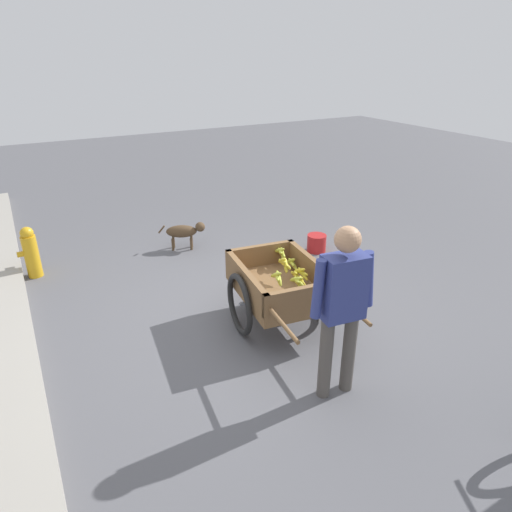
{
  "coord_description": "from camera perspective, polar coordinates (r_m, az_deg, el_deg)",
  "views": [
    {
      "loc": [
        -3.79,
        1.9,
        2.67
      ],
      "look_at": [
        -0.12,
        -0.12,
        0.75
      ],
      "focal_mm": 31.93,
      "sensor_mm": 36.0,
      "label": 1
    }
  ],
  "objects": [
    {
      "name": "plastic_bucket",
      "position": [
        6.58,
        7.59,
        1.62
      ],
      "size": [
        0.27,
        0.27,
        0.25
      ],
      "primitive_type": "cylinder",
      "color": "#B21E1E",
      "rests_on": "ground"
    },
    {
      "name": "fruit_cart",
      "position": [
        4.69,
        3.04,
        -3.84
      ],
      "size": [
        1.73,
        1.01,
        0.74
      ],
      "color": "brown",
      "rests_on": "ground"
    },
    {
      "name": "ground_plane",
      "position": [
        5.01,
        -1.86,
        -7.61
      ],
      "size": [
        24.0,
        24.0,
        0.0
      ],
      "primitive_type": "plane",
      "color": "#56565B"
    },
    {
      "name": "vendor_person",
      "position": [
        3.6,
        10.75,
        -5.51
      ],
      "size": [
        0.24,
        0.55,
        1.5
      ],
      "color": "#4C4742",
      "rests_on": "ground"
    },
    {
      "name": "fire_hydrant",
      "position": [
        6.38,
        -26.39,
        0.44
      ],
      "size": [
        0.25,
        0.25,
        0.67
      ],
      "color": "gold",
      "rests_on": "ground"
    },
    {
      "name": "dog",
      "position": [
        6.64,
        -8.98,
        3.08
      ],
      "size": [
        0.35,
        0.63,
        0.4
      ],
      "color": "#4C3823",
      "rests_on": "ground"
    }
  ]
}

